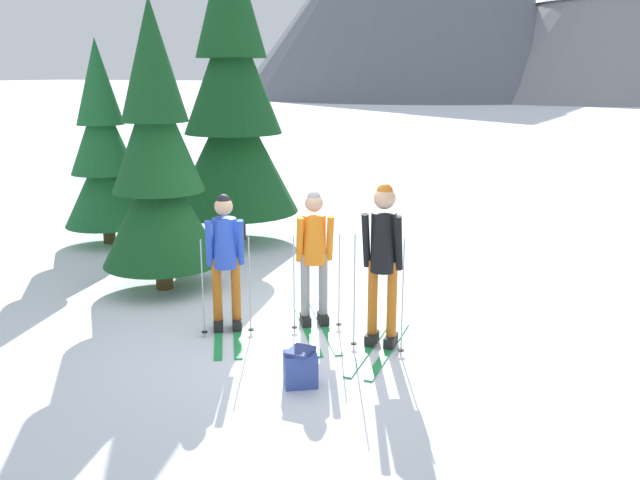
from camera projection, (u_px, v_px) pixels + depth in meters
name	position (u px, v px, depth m)	size (l,w,h in m)	color
ground_plane	(305.00, 328.00, 8.12)	(400.00, 400.00, 0.00)	white
skier_in_blue	(225.00, 255.00, 7.86)	(1.10, 1.51, 1.66)	green
skier_in_orange	(314.00, 252.00, 8.01)	(1.23, 1.61, 1.67)	green
skier_in_black	(384.00, 255.00, 7.35)	(0.61, 1.68, 1.86)	green
pine_tree_near	(103.00, 152.00, 11.79)	(1.48, 1.48, 3.59)	#51381E
pine_tree_mid	(233.00, 101.00, 11.85)	(2.27, 2.27, 5.49)	#51381E
pine_tree_far	(158.00, 161.00, 9.18)	(1.65, 1.65, 3.99)	#51381E
backpack_on_snow_front	(301.00, 368.00, 6.61)	(0.40, 0.38, 0.38)	#384C99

